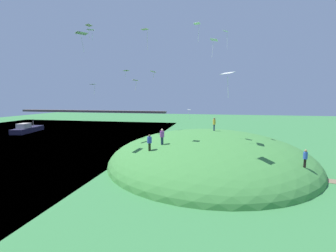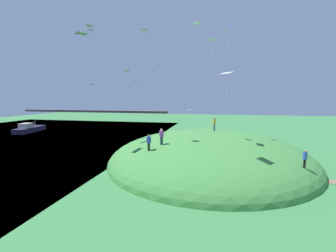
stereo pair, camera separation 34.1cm
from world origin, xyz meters
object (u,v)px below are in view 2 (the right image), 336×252
at_px(kite_1, 226,32).
at_px(kite_11, 81,34).
at_px(kite_6, 127,71).
at_px(kite_9, 213,41).
at_px(kite_7, 145,31).
at_px(kite_2, 189,111).
at_px(kite_5, 226,74).
at_px(boat_on_lake, 29,129).
at_px(mooring_post, 127,151).
at_px(person_on_hilltop, 149,141).
at_px(person_near_shore, 163,136).
at_px(person_watching_kites, 305,156).
at_px(kite_4, 89,26).
at_px(person_with_child, 162,135).
at_px(kite_10, 93,85).
at_px(kite_3, 197,25).
at_px(kite_8, 91,30).
at_px(kite_0, 135,81).
at_px(person_walking_path, 214,123).
at_px(kite_12, 153,72).

bearing_deg(kite_1, kite_11, -154.96).
relative_size(kite_6, kite_9, 0.62).
height_order(kite_7, kite_9, kite_7).
xyz_separation_m(kite_2, kite_5, (5.18, -16.44, 4.17)).
bearing_deg(kite_9, kite_7, -172.73).
distance_m(boat_on_lake, mooring_post, 35.13).
relative_size(person_on_hilltop, kite_5, 0.74).
xyz_separation_m(kite_5, kite_7, (-8.50, 3.15, 4.99)).
relative_size(person_near_shore, person_watching_kites, 1.08).
distance_m(kite_1, kite_9, 5.28).
relative_size(kite_2, kite_4, 0.90).
relative_size(person_on_hilltop, kite_6, 1.39).
relative_size(person_with_child, kite_10, 1.13).
height_order(person_near_shore, kite_9, kite_9).
bearing_deg(kite_7, person_on_hilltop, -63.74).
height_order(person_on_hilltop, person_watching_kites, person_on_hilltop).
xyz_separation_m(kite_3, mooring_post, (-9.93, 3.28, -15.51)).
distance_m(person_near_shore, person_with_child, 16.94).
relative_size(kite_1, kite_8, 1.72).
xyz_separation_m(kite_3, kite_5, (3.17, -5.47, -5.91)).
bearing_deg(kite_11, person_watching_kites, -1.23).
relative_size(boat_on_lake, kite_2, 5.67).
bearing_deg(mooring_post, kite_2, 44.18).
relative_size(kite_0, kite_2, 0.90).
bearing_deg(person_near_shore, kite_8, 10.91).
bearing_deg(kite_3, kite_11, -162.40).
bearing_deg(mooring_post, person_walking_path, 6.04).
xyz_separation_m(kite_5, kite_8, (-15.62, 4.53, 5.85)).
bearing_deg(person_watching_kites, kite_7, -174.58).
bearing_deg(kite_0, kite_2, 46.29).
distance_m(kite_1, kite_8, 16.26).
bearing_deg(kite_7, boat_on_lake, 149.14).
distance_m(person_near_shore, kite_0, 13.56).
distance_m(person_near_shore, kite_4, 21.26).
height_order(kite_4, kite_10, kite_4).
distance_m(kite_3, kite_9, 3.11).
xyz_separation_m(kite_5, kite_6, (-16.08, 16.59, 2.52)).
relative_size(person_watching_kites, kite_4, 0.92).
relative_size(kite_2, kite_3, 0.79).
distance_m(kite_6, kite_8, 12.52).
bearing_deg(kite_0, kite_7, -61.26).
height_order(person_on_hilltop, kite_12, kite_12).
height_order(kite_12, mooring_post, kite_12).
distance_m(person_on_hilltop, kite_5, 10.13).
distance_m(kite_2, kite_4, 19.19).
bearing_deg(mooring_post, kite_1, 0.12).
distance_m(person_walking_path, kite_12, 12.07).
height_order(kite_10, mooring_post, kite_10).
xyz_separation_m(kite_2, kite_4, (-12.82, -8.16, 11.72)).
relative_size(kite_6, kite_11, 0.60).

